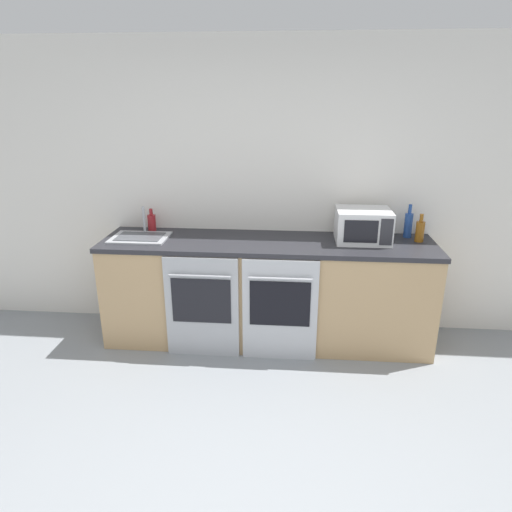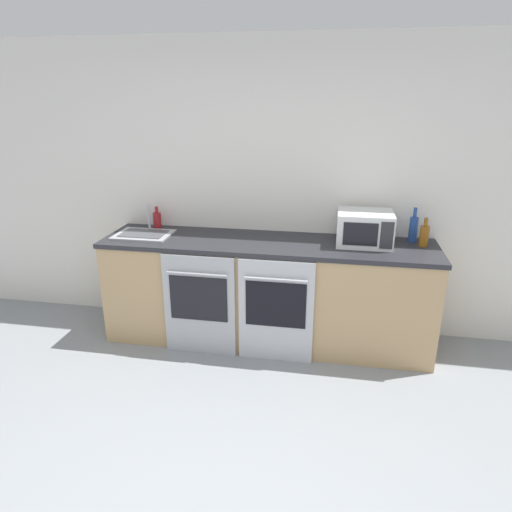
# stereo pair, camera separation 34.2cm
# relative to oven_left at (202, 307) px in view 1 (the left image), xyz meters

# --- Properties ---
(wall_back) EXTENTS (10.00, 0.06, 2.60)m
(wall_back) POSITION_rel_oven_left_xyz_m (0.52, 0.71, 0.85)
(wall_back) COLOR silver
(wall_back) RESTS_ON ground_plane
(counter_back) EXTENTS (2.85, 0.68, 0.93)m
(counter_back) POSITION_rel_oven_left_xyz_m (0.52, 0.35, 0.02)
(counter_back) COLOR tan
(counter_back) RESTS_ON ground_plane
(oven_left) EXTENTS (0.61, 0.06, 0.89)m
(oven_left) POSITION_rel_oven_left_xyz_m (0.00, 0.00, 0.00)
(oven_left) COLOR #A8AAAF
(oven_left) RESTS_ON ground_plane
(oven_right) EXTENTS (0.61, 0.06, 0.89)m
(oven_right) POSITION_rel_oven_left_xyz_m (0.65, 0.00, 0.00)
(oven_right) COLOR #B7BABF
(oven_right) RESTS_ON ground_plane
(microwave) EXTENTS (0.45, 0.38, 0.27)m
(microwave) POSITION_rel_oven_left_xyz_m (1.32, 0.42, 0.62)
(microwave) COLOR silver
(microwave) RESTS_ON counter_back
(bottle_amber) EXTENTS (0.07, 0.07, 0.24)m
(bottle_amber) POSITION_rel_oven_left_xyz_m (1.81, 0.44, 0.58)
(bottle_amber) COLOR #8C5114
(bottle_amber) RESTS_ON counter_back
(bottle_blue) EXTENTS (0.07, 0.07, 0.29)m
(bottle_blue) POSITION_rel_oven_left_xyz_m (1.74, 0.56, 0.60)
(bottle_blue) COLOR #234793
(bottle_blue) RESTS_ON counter_back
(bottle_red) EXTENTS (0.07, 0.07, 0.21)m
(bottle_red) POSITION_rel_oven_left_xyz_m (-0.56, 0.57, 0.56)
(bottle_red) COLOR maroon
(bottle_red) RESTS_ON counter_back
(sink) EXTENTS (0.49, 0.37, 0.25)m
(sink) POSITION_rel_oven_left_xyz_m (-0.59, 0.33, 0.50)
(sink) COLOR #A8AAAF
(sink) RESTS_ON counter_back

